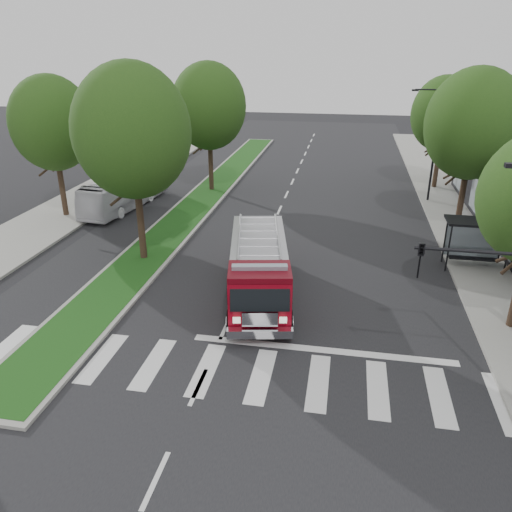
{
  "coord_description": "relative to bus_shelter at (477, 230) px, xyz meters",
  "views": [
    {
      "loc": [
        4.44,
        -17.27,
        10.73
      ],
      "look_at": [
        0.64,
        3.41,
        1.8
      ],
      "focal_mm": 35.0,
      "sensor_mm": 36.0,
      "label": 1
    }
  ],
  "objects": [
    {
      "name": "streetlight_right_far",
      "position": [
        -0.85,
        11.85,
        2.44
      ],
      "size": [
        2.11,
        0.2,
        8.0
      ],
      "color": "black",
      "rests_on": "ground"
    },
    {
      "name": "median",
      "position": [
        -17.2,
        9.85,
        -1.96
      ],
      "size": [
        3.0,
        50.0,
        0.15
      ],
      "color": "gray",
      "rests_on": "ground"
    },
    {
      "name": "sidewalk_right",
      "position": [
        1.3,
        1.85,
        -1.96
      ],
      "size": [
        5.0,
        80.0,
        0.15
      ],
      "primitive_type": "cube",
      "color": "gray",
      "rests_on": "ground"
    },
    {
      "name": "tree_right_mid",
      "position": [
        0.3,
        5.85,
        4.45
      ],
      "size": [
        5.6,
        5.6,
        9.72
      ],
      "color": "black",
      "rests_on": "ground"
    },
    {
      "name": "tree_right_far",
      "position": [
        0.3,
        15.85,
        3.8
      ],
      "size": [
        5.0,
        5.0,
        8.73
      ],
      "color": "black",
      "rests_on": "ground"
    },
    {
      "name": "sidewalk_left",
      "position": [
        -25.7,
        1.85,
        -1.96
      ],
      "size": [
        5.0,
        80.0,
        0.15
      ],
      "primitive_type": "cube",
      "color": "gray",
      "rests_on": "ground"
    },
    {
      "name": "city_bus",
      "position": [
        -22.03,
        6.59,
        -0.8
      ],
      "size": [
        3.18,
        9.1,
        2.48
      ],
      "primitive_type": "imported",
      "rotation": [
        0.0,
        0.0,
        -0.12
      ],
      "color": "silver",
      "rests_on": "ground"
    },
    {
      "name": "tree_median_far",
      "position": [
        -17.2,
        11.85,
        4.45
      ],
      "size": [
        5.6,
        5.6,
        9.72
      ],
      "color": "black",
      "rests_on": "ground"
    },
    {
      "name": "tree_median_near",
      "position": [
        -17.2,
        -2.15,
        4.77
      ],
      "size": [
        5.8,
        5.8,
        10.16
      ],
      "color": "black",
      "rests_on": "ground"
    },
    {
      "name": "ground",
      "position": [
        -11.2,
        -8.15,
        -2.04
      ],
      "size": [
        140.0,
        140.0,
        0.0
      ],
      "primitive_type": "plane",
      "color": "black",
      "rests_on": "ground"
    },
    {
      "name": "tree_left_mid",
      "position": [
        -25.2,
        3.85,
        4.12
      ],
      "size": [
        5.2,
        5.2,
        9.16
      ],
      "color": "black",
      "rests_on": "ground"
    },
    {
      "name": "fire_engine",
      "position": [
        -10.34,
        -5.28,
        -0.64
      ],
      "size": [
        4.02,
        8.75,
        2.92
      ],
      "rotation": [
        0.0,
        0.0,
        0.19
      ],
      "color": "#57040E",
      "rests_on": "ground"
    },
    {
      "name": "bus_shelter",
      "position": [
        0.0,
        0.0,
        0.0
      ],
      "size": [
        3.2,
        1.6,
        2.61
      ],
      "color": "black",
      "rests_on": "ground"
    }
  ]
}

